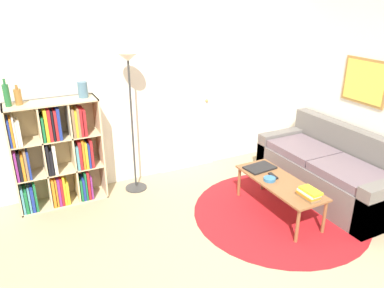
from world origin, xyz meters
TOP-DOWN VIEW (x-y plane):
  - wall_back at (0.02, 2.50)m, footprint 7.19×0.11m
  - wall_right at (2.12, 1.24)m, footprint 0.08×5.48m
  - rug at (0.88, 0.90)m, footprint 1.97×1.97m
  - bookshelf at (-1.31, 2.28)m, footprint 0.99×0.34m
  - floor_lamp at (-0.41, 2.19)m, footprint 0.27×0.27m
  - couch at (1.74, 0.99)m, footprint 0.80×1.83m
  - coffee_table at (0.86, 0.91)m, footprint 0.44×1.13m
  - laptop at (0.85, 1.28)m, footprint 0.37×0.26m
  - bowl at (0.76, 0.98)m, footprint 0.14×0.14m
  - book_stack_on_table at (0.88, 0.49)m, footprint 0.14×0.24m
  - remote at (0.86, 1.04)m, footprint 0.06×0.16m
  - bottle_left at (-1.70, 2.28)m, footprint 0.06×0.06m
  - bottle_middle at (-1.60, 2.30)m, footprint 0.07×0.07m
  - vase_on_shelf at (-0.93, 2.29)m, footprint 0.11×0.11m

SIDE VIEW (x-z plane):
  - rug at x=0.88m, z-range 0.00..0.01m
  - couch at x=1.74m, z-range -0.13..0.70m
  - coffee_table at x=0.86m, z-range 0.16..0.57m
  - laptop at x=0.85m, z-range 0.41..0.43m
  - remote at x=0.86m, z-range 0.41..0.43m
  - bowl at x=0.76m, z-range 0.41..0.44m
  - book_stack_on_table at x=0.88m, z-range 0.41..0.51m
  - bookshelf at x=-1.31m, z-range -0.02..1.23m
  - wall_back at x=0.02m, z-range -0.01..2.59m
  - wall_right at x=2.12m, z-range 0.00..2.60m
  - bottle_middle at x=-1.60m, z-range 1.23..1.45m
  - vase_on_shelf at x=-0.93m, z-range 1.25..1.43m
  - floor_lamp at x=-0.41m, z-range 0.50..2.23m
  - bottle_left at x=-1.70m, z-range 1.23..1.52m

